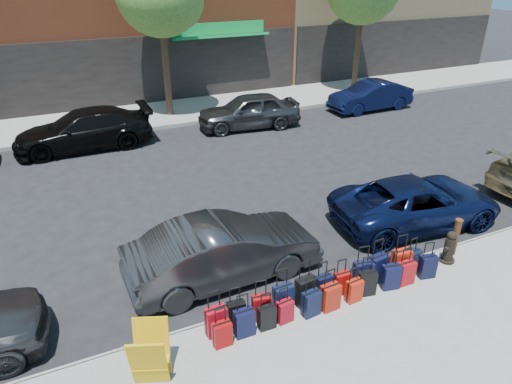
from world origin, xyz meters
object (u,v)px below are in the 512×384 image
display_rack (150,355)px  fire_hydrant (449,248)px  car_far_1 (84,130)px  car_near_1 (224,251)px  car_far_2 (249,111)px  car_near_2 (416,202)px  suitcase_front_5 (323,286)px  bollard (456,236)px  car_far_3 (370,96)px

display_rack → fire_hydrant: bearing=25.2°
car_far_1 → fire_hydrant: bearing=31.0°
car_near_1 → car_far_2: car_far_2 is taller
car_near_1 → car_far_1: size_ratio=0.86×
car_near_2 → suitcase_front_5: bearing=119.7°
suitcase_front_5 → display_rack: size_ratio=0.80×
fire_hydrant → bollard: 0.41m
bollard → car_far_3: size_ratio=0.23×
suitcase_front_5 → car_near_1: size_ratio=0.19×
car_far_1 → car_far_2: bearing=86.9°
fire_hydrant → car_near_2: bearing=53.6°
suitcase_front_5 → car_near_1: car_near_1 is taller
car_far_3 → car_near_1: bearing=-50.6°
fire_hydrant → car_near_1: 5.40m
display_rack → car_far_3: 18.15m
car_near_2 → car_near_1: bearing=97.2°
car_far_1 → bollard: bearing=32.6°
suitcase_front_5 → display_rack: (-3.86, -0.63, 0.27)m
fire_hydrant → car_far_3: 13.11m
display_rack → car_far_1: 12.38m
fire_hydrant → display_rack: (-7.30, -0.49, 0.16)m
display_rack → car_far_3: car_far_3 is taller
car_far_1 → car_far_3: size_ratio=1.23×
bollard → car_near_2: bearing=78.3°
suitcase_front_5 → car_near_2: 4.54m
car_near_2 → car_far_3: bearing=-24.4°
fire_hydrant → suitcase_front_5: bearing=161.5°
suitcase_front_5 → car_near_1: bearing=129.8°
suitcase_front_5 → car_far_2: 11.81m
car_near_2 → car_far_1: car_far_1 is taller
car_near_2 → car_far_1: (-7.79, 9.95, 0.09)m
display_rack → car_near_1: size_ratio=0.24×
car_far_1 → car_far_2: 6.90m
display_rack → car_near_1: 3.23m
bollard → car_far_3: (6.02, 11.28, 0.04)m
bollard → car_near_2: car_near_2 is taller
car_far_1 → car_far_3: car_far_1 is taller
car_near_1 → car_far_3: size_ratio=1.06×
car_far_1 → car_far_2: car_far_2 is taller
bollard → car_far_2: (-0.54, 11.31, 0.11)m
display_rack → car_near_1: bearing=67.6°
car_near_1 → car_far_2: 10.80m
suitcase_front_5 → car_far_2: (3.26, 11.35, 0.34)m
car_far_2 → car_far_1: bearing=-86.0°
bollard → car_near_1: car_near_1 is taller
car_far_3 → suitcase_front_5: bearing=-41.5°
car_near_1 → car_far_2: bearing=-28.9°
car_near_1 → car_far_3: car_near_1 is taller
car_far_1 → car_far_3: bearing=88.4°
fire_hydrant → car_far_1: (-7.08, 11.89, 0.23)m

